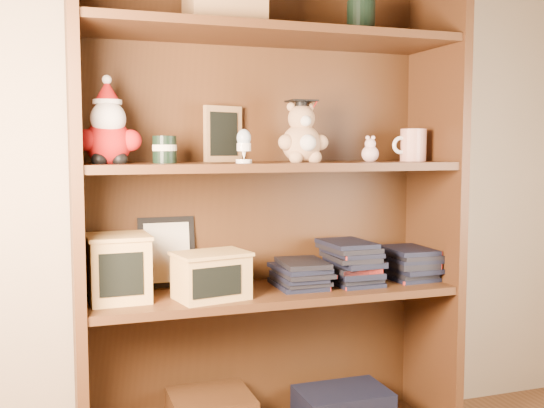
{
  "coord_description": "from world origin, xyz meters",
  "views": [
    {
      "loc": [
        -0.82,
        -0.57,
        1.0
      ],
      "look_at": [
        -0.18,
        1.3,
        0.82
      ],
      "focal_mm": 42.0,
      "sensor_mm": 36.0,
      "label": 1
    }
  ],
  "objects_px": {
    "bookcase": "(266,215)",
    "treats_box": "(119,267)",
    "grad_teddy_bear": "(302,138)",
    "teacher_mug": "(413,145)"
  },
  "relations": [
    {
      "from": "bookcase",
      "to": "grad_teddy_bear",
      "type": "relative_size",
      "value": 8.0
    },
    {
      "from": "treats_box",
      "to": "grad_teddy_bear",
      "type": "bearing_deg",
      "value": -0.52
    },
    {
      "from": "bookcase",
      "to": "grad_teddy_bear",
      "type": "bearing_deg",
      "value": -29.5
    },
    {
      "from": "grad_teddy_bear",
      "to": "treats_box",
      "type": "relative_size",
      "value": 1.04
    },
    {
      "from": "bookcase",
      "to": "teacher_mug",
      "type": "height_order",
      "value": "bookcase"
    },
    {
      "from": "bookcase",
      "to": "treats_box",
      "type": "bearing_deg",
      "value": -173.75
    },
    {
      "from": "bookcase",
      "to": "treats_box",
      "type": "distance_m",
      "value": 0.49
    },
    {
      "from": "bookcase",
      "to": "teacher_mug",
      "type": "distance_m",
      "value": 0.55
    },
    {
      "from": "teacher_mug",
      "to": "grad_teddy_bear",
      "type": "bearing_deg",
      "value": -179.13
    },
    {
      "from": "bookcase",
      "to": "teacher_mug",
      "type": "bearing_deg",
      "value": -5.78
    }
  ]
}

